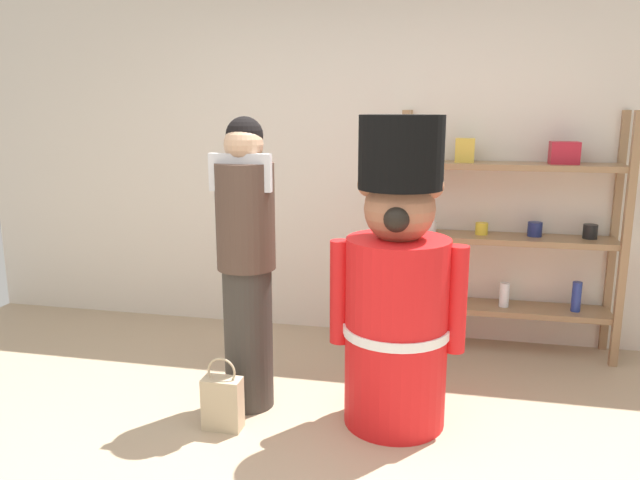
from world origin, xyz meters
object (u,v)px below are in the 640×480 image
(merchandise_shelf, at_px, (509,233))
(shopping_bag, at_px, (223,402))
(person_shopper, at_px, (247,260))
(teddy_bear_guard, at_px, (397,291))

(merchandise_shelf, bearing_deg, shopping_bag, -136.50)
(merchandise_shelf, distance_m, person_shopper, 1.91)
(person_shopper, xyz_separation_m, shopping_bag, (-0.05, -0.29, -0.71))
(teddy_bear_guard, relative_size, person_shopper, 1.01)
(person_shopper, distance_m, shopping_bag, 0.77)
(merchandise_shelf, distance_m, teddy_bear_guard, 1.37)
(teddy_bear_guard, bearing_deg, person_shopper, 178.71)
(teddy_bear_guard, relative_size, shopping_bag, 4.09)
(person_shopper, bearing_deg, teddy_bear_guard, -1.29)
(teddy_bear_guard, xyz_separation_m, person_shopper, (-0.84, 0.02, 0.12))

